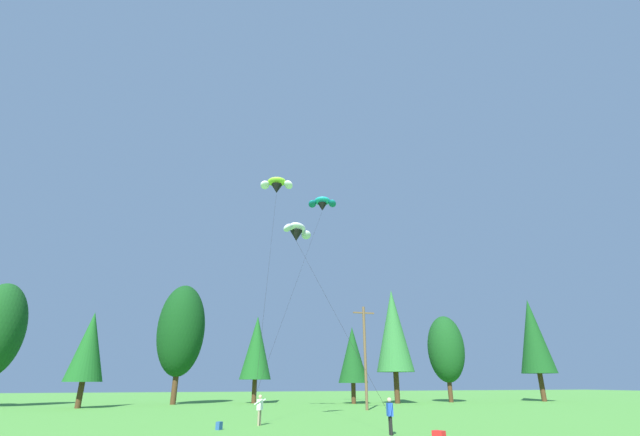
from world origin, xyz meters
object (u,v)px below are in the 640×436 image
Objects in this scene: parafoil_kite_far_teal at (322,204)px; kite_flyer_near at (260,407)px; parafoil_kite_high_lime_white at (277,185)px; backpack at (219,426)px; picnic_cooler at (439,435)px; utility_pole at (365,353)px; parafoil_kite_mid_white at (297,232)px; kite_flyer_mid at (390,413)px.

kite_flyer_near is at bearing -117.94° from parafoil_kite_far_teal.
kite_flyer_near is at bearing -103.42° from parafoil_kite_high_lime_white.
picnic_cooler is (9.30, -6.84, -0.03)m from backpack.
parafoil_kite_mid_white is at bearing -131.31° from utility_pole.
kite_flyer_near reaches higher than backpack.
utility_pole is at bearing 18.70° from parafoil_kite_high_lime_white.
backpack is at bearing 147.51° from kite_flyer_mid.
utility_pole is at bearing -67.26° from parafoil_kite_far_teal.
parafoil_kite_far_teal reaches higher than kite_flyer_mid.
kite_flyer_near is 11.00m from picnic_cooler.
utility_pole is 18.67m from parafoil_kite_far_teal.
kite_flyer_near is 3.10m from backpack.
parafoil_kite_high_lime_white is at bearing -10.30° from picnic_cooler.
parafoil_kite_mid_white is (2.30, 0.99, 11.68)m from kite_flyer_near.
kite_flyer_near is 4.23× the size of backpack.
parafoil_kite_mid_white is 16.39m from picnic_cooler.
kite_flyer_near is at bearing -15.52° from backpack.
parafoil_kite_mid_white is (0.28, -7.49, -7.15)m from parafoil_kite_high_lime_white.
kite_flyer_mid is 0.08× the size of parafoil_kite_far_teal.
kite_flyer_near reaches higher than picnic_cooler.
utility_pole is 18.11m from parafoil_kite_high_lime_white.
kite_flyer_near is at bearing -156.73° from parafoil_kite_mid_white.
kite_flyer_near is at bearing 12.55° from picnic_cooler.
picnic_cooler is (1.50, -1.87, -0.82)m from kite_flyer_mid.
picnic_cooler is at bearing -95.44° from parafoil_kite_far_teal.
utility_pole is 0.49× the size of parafoil_kite_high_lime_white.
parafoil_kite_high_lime_white reaches higher than kite_flyer_mid.
parafoil_kite_far_teal reaches higher than picnic_cooler.
parafoil_kite_mid_white is 20.56m from parafoil_kite_far_teal.
parafoil_kite_far_teal is (9.35, 17.62, 21.51)m from kite_flyer_near.
kite_flyer_near is 0.14× the size of parafoil_kite_mid_white.
parafoil_kite_far_teal reaches higher than utility_pole.
parafoil_kite_mid_white is 23.53× the size of picnic_cooler.
kite_flyer_near and kite_flyer_mid have the same top height.
backpack is at bearing -150.27° from parafoil_kite_mid_white.
picnic_cooler is (6.85, -8.57, -0.83)m from kite_flyer_near.
backpack is (-2.45, -1.73, -0.80)m from kite_flyer_near.
utility_pole is 5.54× the size of kite_flyer_near.
parafoil_kite_high_lime_white is at bearing 92.12° from parafoil_kite_mid_white.
backpack is at bearing -136.50° from utility_pole.
kite_flyer_near is (-11.79, -11.79, -3.94)m from utility_pole.
utility_pole is 19.97m from kite_flyer_mid.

